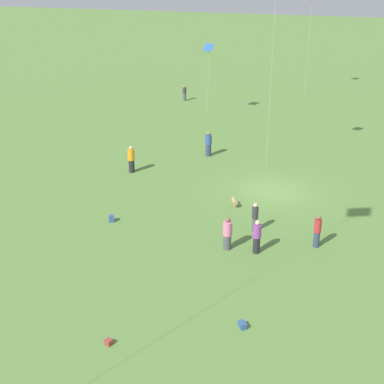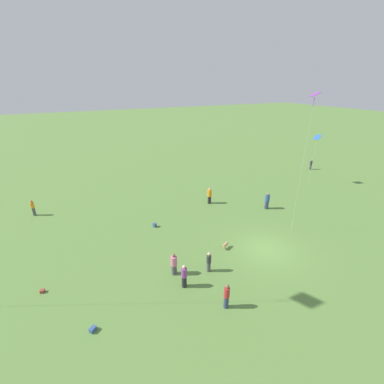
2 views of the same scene
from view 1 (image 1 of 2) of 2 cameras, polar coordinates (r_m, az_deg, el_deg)
name	(u,v)px [view 1 (image 1 of 2)]	position (r m, az deg, el deg)	size (l,w,h in m)	color
ground_plane	(272,191)	(33.24, 8.57, 0.08)	(240.00, 240.00, 0.00)	#5B843D
person_0	(131,159)	(35.82, -6.49, 3.48)	(0.59, 0.59, 1.83)	#232328
person_1	(255,217)	(27.94, 6.73, -2.66)	(0.44, 0.44, 1.59)	#4C4C51
person_2	(184,93)	(54.99, -0.81, 10.50)	(0.41, 0.41, 1.56)	#4C4C51
person_3	(317,231)	(26.91, 13.23, -4.06)	(0.50, 0.50, 1.73)	#333D5B
person_4	(257,237)	(25.89, 6.93, -4.76)	(0.55, 0.55, 1.73)	#232328
person_5	(208,144)	(38.73, 1.76, 5.13)	(0.51, 0.51, 1.81)	#333D5B
person_6	(227,234)	(26.08, 3.80, -4.46)	(0.46, 0.46, 1.71)	#4C4C51
kite_2	(208,50)	(48.08, 1.77, 14.92)	(0.68, 0.86, 6.45)	blue
dog_0	(234,201)	(30.81, 4.54, -0.98)	(0.71, 0.51, 0.49)	tan
picnic_bag_0	(109,342)	(20.65, -8.88, -15.53)	(0.30, 0.30, 0.21)	#933833
picnic_bag_1	(111,218)	(29.32, -8.59, -2.80)	(0.36, 0.37, 0.38)	#33518C
picnic_bag_2	(242,325)	(21.28, 5.40, -13.92)	(0.43, 0.41, 0.25)	#33518C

